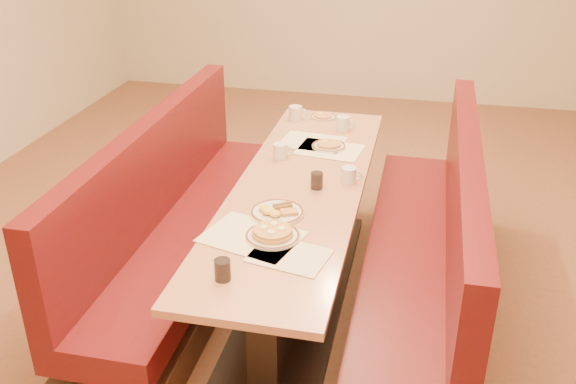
% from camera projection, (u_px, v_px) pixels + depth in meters
% --- Properties ---
extents(ground, '(8.00, 8.00, 0.00)m').
position_uv_depth(ground, '(299.00, 295.00, 3.91)').
color(ground, '#9E6647').
rests_on(ground, ground).
extents(diner_table, '(0.70, 2.50, 0.75)m').
position_uv_depth(diner_table, '(299.00, 243.00, 3.74)').
color(diner_table, black).
rests_on(diner_table, ground).
extents(booth_left, '(0.55, 2.50, 1.05)m').
position_uv_depth(booth_left, '(181.00, 231.00, 3.89)').
color(booth_left, '#4C3326').
rests_on(booth_left, ground).
extents(booth_right, '(0.55, 2.50, 1.05)m').
position_uv_depth(booth_right, '(426.00, 259.00, 3.61)').
color(booth_right, '#4C3326').
rests_on(booth_right, ground).
extents(placemat_near_left, '(0.52, 0.45, 0.00)m').
position_uv_depth(placemat_near_left, '(252.00, 236.00, 3.06)').
color(placemat_near_left, '#F3E7BE').
rests_on(placemat_near_left, diner_table).
extents(placemat_near_right, '(0.39, 0.32, 0.00)m').
position_uv_depth(placemat_near_right, '(289.00, 255.00, 2.91)').
color(placemat_near_right, '#F3E7BE').
rests_on(placemat_near_right, diner_table).
extents(placemat_far_left, '(0.43, 0.34, 0.00)m').
position_uv_depth(placemat_far_left, '(313.00, 142.00, 4.14)').
color(placemat_far_left, '#F3E7BE').
rests_on(placemat_far_left, diner_table).
extents(placemat_far_right, '(0.43, 0.34, 0.00)m').
position_uv_depth(placemat_far_right, '(330.00, 150.00, 4.03)').
color(placemat_far_right, '#F3E7BE').
rests_on(placemat_far_right, diner_table).
extents(pancake_plate, '(0.26, 0.26, 0.06)m').
position_uv_depth(pancake_plate, '(273.00, 234.00, 3.05)').
color(pancake_plate, silver).
rests_on(pancake_plate, diner_table).
extents(eggs_plate, '(0.28, 0.28, 0.06)m').
position_uv_depth(eggs_plate, '(277.00, 212.00, 3.26)').
color(eggs_plate, silver).
rests_on(eggs_plate, diner_table).
extents(extra_plate_mid, '(0.22, 0.22, 0.04)m').
position_uv_depth(extra_plate_mid, '(329.00, 146.00, 4.06)').
color(extra_plate_mid, silver).
rests_on(extra_plate_mid, diner_table).
extents(extra_plate_far, '(0.19, 0.19, 0.04)m').
position_uv_depth(extra_plate_far, '(323.00, 117.00, 4.54)').
color(extra_plate_far, silver).
rests_on(extra_plate_far, diner_table).
extents(coffee_mug_a, '(0.12, 0.08, 0.09)m').
position_uv_depth(coffee_mug_a, '(349.00, 175.00, 3.58)').
color(coffee_mug_a, silver).
rests_on(coffee_mug_a, diner_table).
extents(coffee_mug_b, '(0.12, 0.09, 0.09)m').
position_uv_depth(coffee_mug_b, '(281.00, 151.00, 3.89)').
color(coffee_mug_b, silver).
rests_on(coffee_mug_b, diner_table).
extents(coffee_mug_c, '(0.13, 0.09, 0.10)m').
position_uv_depth(coffee_mug_c, '(344.00, 123.00, 4.32)').
color(coffee_mug_c, silver).
rests_on(coffee_mug_c, diner_table).
extents(coffee_mug_d, '(0.13, 0.09, 0.10)m').
position_uv_depth(coffee_mug_d, '(296.00, 113.00, 4.50)').
color(coffee_mug_d, silver).
rests_on(coffee_mug_d, diner_table).
extents(soda_tumbler_near, '(0.07, 0.07, 0.10)m').
position_uv_depth(soda_tumbler_near, '(223.00, 270.00, 2.72)').
color(soda_tumbler_near, black).
rests_on(soda_tumbler_near, diner_table).
extents(soda_tumbler_mid, '(0.07, 0.07, 0.09)m').
position_uv_depth(soda_tumbler_mid, '(317.00, 181.00, 3.52)').
color(soda_tumbler_mid, black).
rests_on(soda_tumbler_mid, diner_table).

